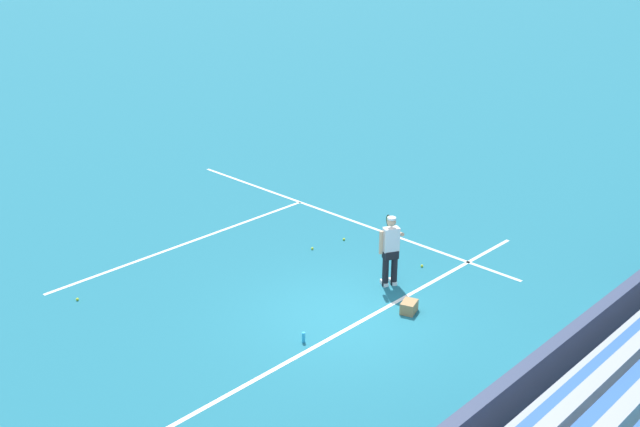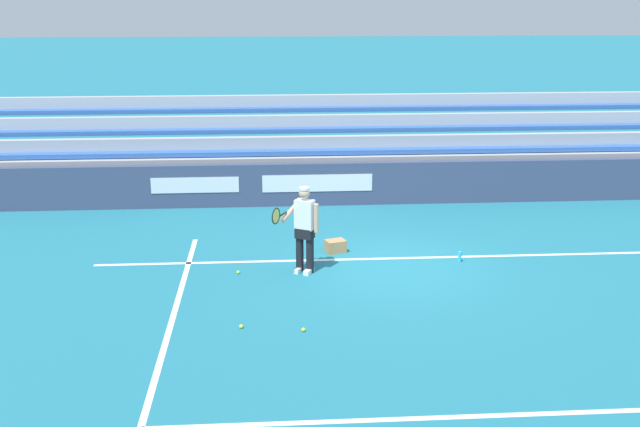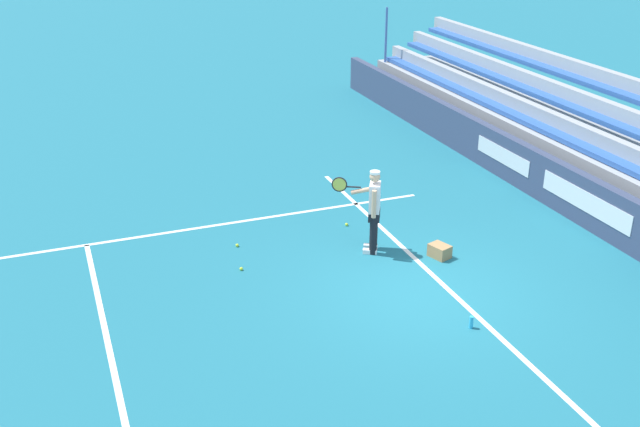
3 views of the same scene
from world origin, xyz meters
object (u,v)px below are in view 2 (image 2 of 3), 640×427
Objects in this scene: tennis_player at (304,229)px; water_bottle at (460,257)px; tennis_ball_near_player at (303,330)px; tennis_ball_midcourt at (238,272)px; tennis_ball_stray_back at (241,326)px; ball_box_cardboard at (336,246)px.

water_bottle is at bearing -173.54° from tennis_player.
tennis_ball_midcourt is (1.15, -2.67, 0.00)m from tennis_ball_near_player.
water_bottle is at bearing -146.70° from tennis_ball_stray_back.
tennis_player reaches higher than tennis_ball_stray_back.
tennis_ball_stray_back is 5.18m from water_bottle.
ball_box_cardboard is 1.82× the size of water_bottle.
tennis_ball_midcourt is at bearing -86.75° from tennis_ball_stray_back.
tennis_ball_midcourt is at bearing 29.86° from ball_box_cardboard.
tennis_ball_stray_back is at bearing -10.77° from tennis_ball_near_player.
tennis_ball_stray_back and tennis_ball_midcourt have the same top height.
water_bottle is at bearing -137.56° from tennis_ball_near_player.
tennis_ball_stray_back is at bearing 62.80° from ball_box_cardboard.
ball_box_cardboard is 6.06× the size of tennis_ball_stray_back.
tennis_ball_near_player is at bearing 77.38° from ball_box_cardboard.
tennis_ball_stray_back is (1.86, 3.63, -0.10)m from ball_box_cardboard.
tennis_player is 25.98× the size of tennis_ball_near_player.
tennis_ball_midcourt is (0.14, -2.47, 0.00)m from tennis_ball_stray_back.
tennis_ball_near_player is 2.90m from tennis_ball_midcourt.
ball_box_cardboard reaches higher than tennis_ball_midcourt.
tennis_player is 7.80× the size of water_bottle.
tennis_player is at bearing -179.58° from tennis_ball_midcourt.
ball_box_cardboard reaches higher than water_bottle.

